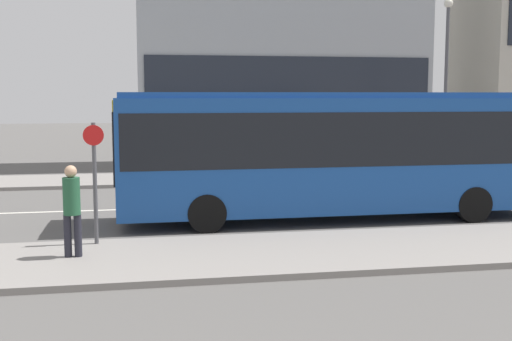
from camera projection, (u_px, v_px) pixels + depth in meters
The scene contains 10 objects.
ground_plane at pixel (238, 206), 19.54m from camera, with size 120.00×120.00×0.00m, color #595654.
sidewalk_near at pixel (284, 253), 13.43m from camera, with size 44.00×3.50×0.13m.
sidewalk_far at pixel (214, 178), 25.64m from camera, with size 44.00×3.50×0.13m.
lane_centerline at pixel (238, 206), 19.54m from camera, with size 41.80×0.16×0.01m.
apartment_block_left_tower at pixel (281, 14), 30.98m from camera, with size 13.73×4.80×14.54m.
city_bus at pixel (333, 147), 17.28m from camera, with size 11.51×2.50×3.43m.
parked_car_0 at pixel (508, 166), 24.77m from camera, with size 4.27×1.82×1.38m.
pedestrian_near_stop at pixel (72, 205), 12.78m from camera, with size 0.35×0.34×1.85m.
bus_stop_sign at pixel (95, 173), 13.85m from camera, with size 0.44×0.12×2.65m.
street_lamp at pixel (446, 69), 25.98m from camera, with size 0.36×0.36×7.07m.
Camera 1 is at (-2.96, -19.06, 3.37)m, focal length 45.00 mm.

